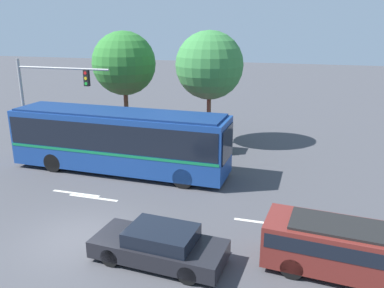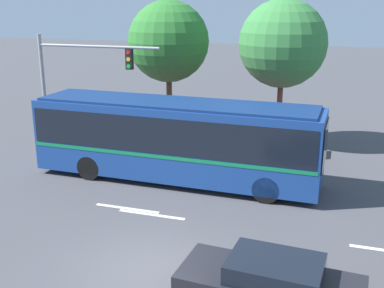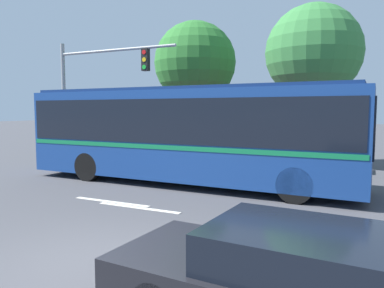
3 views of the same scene
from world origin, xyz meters
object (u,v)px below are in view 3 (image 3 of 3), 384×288
at_px(city_bus, 186,130).
at_px(street_tree_left, 195,63).
at_px(traffic_light_pole, 91,83).
at_px(sedan_foreground, 299,283).
at_px(street_tree_centre, 313,53).

height_order(city_bus, street_tree_left, street_tree_left).
bearing_deg(street_tree_left, city_bus, -67.58).
xyz_separation_m(city_bus, traffic_light_pole, (-5.71, 1.97, 1.86)).
xyz_separation_m(sedan_foreground, street_tree_centre, (-1.71, 13.32, 4.47)).
distance_m(city_bus, traffic_light_pole, 6.32).
relative_size(street_tree_left, street_tree_centre, 0.99).
xyz_separation_m(traffic_light_pole, street_tree_centre, (8.97, 4.20, 1.33)).
bearing_deg(city_bus, street_tree_left, 113.54).
relative_size(city_bus, street_tree_centre, 1.62).
distance_m(city_bus, street_tree_centre, 7.67).
height_order(sedan_foreground, traffic_light_pole, traffic_light_pole).
bearing_deg(street_tree_left, traffic_light_pole, -122.84).
bearing_deg(sedan_foreground, street_tree_centre, -78.88).
height_order(sedan_foreground, street_tree_centre, street_tree_centre).
relative_size(city_bus, sedan_foreground, 2.59).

